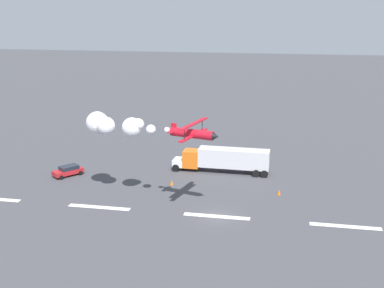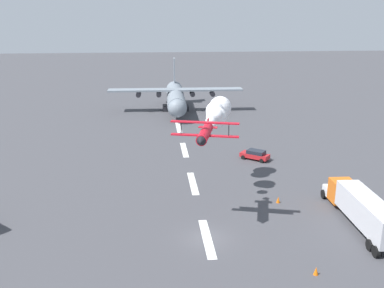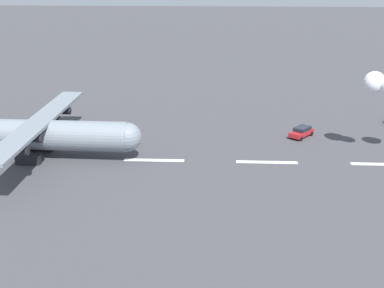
% 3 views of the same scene
% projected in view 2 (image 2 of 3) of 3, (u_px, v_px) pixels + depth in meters
% --- Properties ---
extents(ground_plane, '(440.00, 440.00, 0.00)m').
position_uv_depth(ground_plane, '(207.00, 238.00, 43.72)').
color(ground_plane, '#424247').
rests_on(ground_plane, ground).
extents(runway_stripe_4, '(8.00, 0.90, 0.01)m').
position_uv_depth(runway_stripe_4, '(207.00, 238.00, 43.71)').
color(runway_stripe_4, white).
rests_on(runway_stripe_4, ground).
extents(runway_stripe_5, '(8.00, 0.90, 0.01)m').
position_uv_depth(runway_stripe_5, '(193.00, 183.00, 57.90)').
color(runway_stripe_5, white).
rests_on(runway_stripe_5, ground).
extents(runway_stripe_6, '(8.00, 0.90, 0.01)m').
position_uv_depth(runway_stripe_6, '(184.00, 150.00, 72.08)').
color(runway_stripe_6, white).
rests_on(runway_stripe_6, ground).
extents(runway_stripe_7, '(8.00, 0.90, 0.01)m').
position_uv_depth(runway_stripe_7, '(179.00, 127.00, 86.26)').
color(runway_stripe_7, white).
rests_on(runway_stripe_7, ground).
extents(cargo_transport_plane, '(25.16, 30.62, 11.19)m').
position_uv_depth(cargo_transport_plane, '(176.00, 98.00, 98.61)').
color(cargo_transport_plane, gray).
rests_on(cargo_transport_plane, ground).
extents(stunt_biplane_red, '(17.76, 8.47, 2.88)m').
position_uv_depth(stunt_biplane_red, '(216.00, 114.00, 52.91)').
color(stunt_biplane_red, red).
extents(semi_truck_orange, '(14.66, 3.17, 3.70)m').
position_uv_depth(semi_truck_orange, '(361.00, 207.00, 45.71)').
color(semi_truck_orange, silver).
rests_on(semi_truck_orange, ground).
extents(followme_car_yellow, '(4.14, 4.56, 1.52)m').
position_uv_depth(followme_car_yellow, '(255.00, 155.00, 67.07)').
color(followme_car_yellow, '#B21E23').
rests_on(followme_car_yellow, ground).
extents(traffic_cone_near, '(0.44, 0.44, 0.75)m').
position_uv_depth(traffic_cone_near, '(316.00, 271.00, 37.51)').
color(traffic_cone_near, orange).
rests_on(traffic_cone_near, ground).
extents(traffic_cone_far, '(0.44, 0.44, 0.75)m').
position_uv_depth(traffic_cone_far, '(278.00, 200.00, 51.85)').
color(traffic_cone_far, orange).
rests_on(traffic_cone_far, ground).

